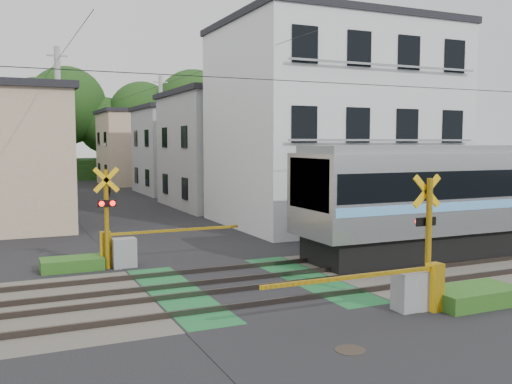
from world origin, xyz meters
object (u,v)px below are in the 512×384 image
crossing_signal_near (415,280)px  manhole_cover (350,350)px  crossing_signal_far (121,244)px  pedestrian (107,183)px  apartment_block (331,124)px

crossing_signal_near → manhole_cover: crossing_signal_near is taller
crossing_signal_near → crossing_signal_far: same height
pedestrian → manhole_cover: bearing=102.9°
apartment_block → crossing_signal_near: bearing=-114.2°
crossing_signal_far → pedestrian: bearing=81.3°
crossing_signal_near → crossing_signal_far: (-5.17, 7.31, 0.00)m
crossing_signal_near → pedestrian: crossing_signal_near is taller
crossing_signal_far → crossing_signal_near: bearing=-54.7°
apartment_block → pedestrian: 19.44m
crossing_signal_far → manhole_cover: 9.18m
crossing_signal_far → pedestrian: crossing_signal_far is taller
crossing_signal_far → apartment_block: size_ratio=0.46×
pedestrian → manhole_cover: (-1.10, -32.18, -0.92)m
crossing_signal_near → manhole_cover: size_ratio=8.32×
crossing_signal_near → pedestrian: (-1.62, 30.67, 0.22)m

